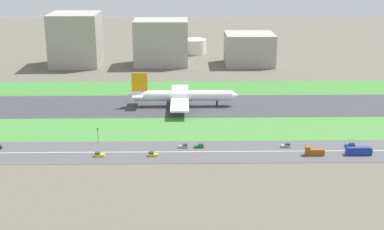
{
  "coord_description": "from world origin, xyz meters",
  "views": [
    {
      "loc": [
        -7.34,
        -302.19,
        89.75
      ],
      "look_at": [
        -2.97,
        -36.5,
        6.0
      ],
      "focal_mm": 50.8,
      "sensor_mm": 36.0,
      "label": 1
    }
  ],
  "objects_px": {
    "office_tower": "(249,49)",
    "fuel_tank_west": "(194,46)",
    "car_0": "(153,154)",
    "traffic_light": "(98,134)",
    "car_6": "(286,145)",
    "bus_0": "(359,151)",
    "car_2": "(200,146)",
    "car_5": "(350,145)",
    "airliner": "(180,96)",
    "truck_0": "(314,152)",
    "terminal_building": "(76,39)",
    "car_1": "(99,155)",
    "car_4": "(184,146)",
    "hangar_building": "(161,42)"
  },
  "relations": [
    {
      "from": "car_0",
      "to": "hangar_building",
      "type": "distance_m",
      "value": 192.74
    },
    {
      "from": "car_1",
      "to": "car_4",
      "type": "relative_size",
      "value": 1.0
    },
    {
      "from": "car_1",
      "to": "airliner",
      "type": "bearing_deg",
      "value": -114.6
    },
    {
      "from": "car_4",
      "to": "office_tower",
      "type": "distance_m",
      "value": 189.4
    },
    {
      "from": "traffic_light",
      "to": "office_tower",
      "type": "xyz_separation_m",
      "value": [
        91.89,
        174.01,
        7.82
      ]
    },
    {
      "from": "bus_0",
      "to": "traffic_light",
      "type": "xyz_separation_m",
      "value": [
        -118.49,
        17.99,
        2.47
      ]
    },
    {
      "from": "car_5",
      "to": "truck_0",
      "type": "relative_size",
      "value": 0.52
    },
    {
      "from": "car_1",
      "to": "truck_0",
      "type": "bearing_deg",
      "value": 180.0
    },
    {
      "from": "car_0",
      "to": "car_2",
      "type": "height_order",
      "value": "same"
    },
    {
      "from": "airliner",
      "to": "hangar_building",
      "type": "height_order",
      "value": "hangar_building"
    },
    {
      "from": "hangar_building",
      "to": "airliner",
      "type": "bearing_deg",
      "value": -82.36
    },
    {
      "from": "truck_0",
      "to": "car_1",
      "type": "bearing_deg",
      "value": -0.0
    },
    {
      "from": "car_6",
      "to": "hangar_building",
      "type": "bearing_deg",
      "value": 109.54
    },
    {
      "from": "car_2",
      "to": "fuel_tank_west",
      "type": "height_order",
      "value": "fuel_tank_west"
    },
    {
      "from": "car_2",
      "to": "terminal_building",
      "type": "xyz_separation_m",
      "value": [
        -90.02,
        182.0,
        19.06
      ]
    },
    {
      "from": "car_0",
      "to": "hangar_building",
      "type": "bearing_deg",
      "value": -89.03
    },
    {
      "from": "bus_0",
      "to": "car_1",
      "type": "distance_m",
      "value": 115.45
    },
    {
      "from": "car_0",
      "to": "traffic_light",
      "type": "height_order",
      "value": "traffic_light"
    },
    {
      "from": "car_4",
      "to": "hangar_building",
      "type": "bearing_deg",
      "value": 95.39
    },
    {
      "from": "traffic_light",
      "to": "bus_0",
      "type": "bearing_deg",
      "value": -8.63
    },
    {
      "from": "car_5",
      "to": "office_tower",
      "type": "relative_size",
      "value": 0.12
    },
    {
      "from": "car_1",
      "to": "fuel_tank_west",
      "type": "xyz_separation_m",
      "value": [
        47.12,
        237.0,
        5.18
      ]
    },
    {
      "from": "bus_0",
      "to": "car_2",
      "type": "height_order",
      "value": "bus_0"
    },
    {
      "from": "terminal_building",
      "to": "hangar_building",
      "type": "distance_m",
      "value": 65.65
    },
    {
      "from": "car_6",
      "to": "office_tower",
      "type": "relative_size",
      "value": 0.12
    },
    {
      "from": "car_0",
      "to": "bus_0",
      "type": "relative_size",
      "value": 0.38
    },
    {
      "from": "car_0",
      "to": "bus_0",
      "type": "height_order",
      "value": "bus_0"
    },
    {
      "from": "fuel_tank_west",
      "to": "car_6",
      "type": "bearing_deg",
      "value": -80.52
    },
    {
      "from": "office_tower",
      "to": "fuel_tank_west",
      "type": "xyz_separation_m",
      "value": [
        -41.72,
        45.0,
        -6.01
      ]
    },
    {
      "from": "truck_0",
      "to": "office_tower",
      "type": "distance_m",
      "value": 192.4
    },
    {
      "from": "airliner",
      "to": "car_1",
      "type": "height_order",
      "value": "airliner"
    },
    {
      "from": "car_6",
      "to": "car_2",
      "type": "height_order",
      "value": "same"
    },
    {
      "from": "car_2",
      "to": "car_4",
      "type": "relative_size",
      "value": 1.0
    },
    {
      "from": "car_6",
      "to": "office_tower",
      "type": "bearing_deg",
      "value": 88.8
    },
    {
      "from": "car_5",
      "to": "car_1",
      "type": "distance_m",
      "value": 115.26
    },
    {
      "from": "car_0",
      "to": "car_2",
      "type": "relative_size",
      "value": 1.0
    },
    {
      "from": "car_6",
      "to": "car_1",
      "type": "bearing_deg",
      "value": -173.29
    },
    {
      "from": "bus_0",
      "to": "car_6",
      "type": "bearing_deg",
      "value": -18.19
    },
    {
      "from": "traffic_light",
      "to": "office_tower",
      "type": "bearing_deg",
      "value": 62.16
    },
    {
      "from": "car_6",
      "to": "car_5",
      "type": "bearing_deg",
      "value": 0.0
    },
    {
      "from": "car_0",
      "to": "office_tower",
      "type": "height_order",
      "value": "office_tower"
    },
    {
      "from": "car_5",
      "to": "truck_0",
      "type": "bearing_deg",
      "value": -152.59
    },
    {
      "from": "car_2",
      "to": "airliner",
      "type": "bearing_deg",
      "value": 97.65
    },
    {
      "from": "airliner",
      "to": "truck_0",
      "type": "height_order",
      "value": "airliner"
    },
    {
      "from": "car_0",
      "to": "car_5",
      "type": "height_order",
      "value": "same"
    },
    {
      "from": "car_6",
      "to": "car_2",
      "type": "bearing_deg",
      "value": 180.0
    },
    {
      "from": "airliner",
      "to": "car_1",
      "type": "relative_size",
      "value": 14.77
    },
    {
      "from": "car_2",
      "to": "traffic_light",
      "type": "xyz_separation_m",
      "value": [
        -47.9,
        7.99,
        3.37
      ]
    },
    {
      "from": "bus_0",
      "to": "car_4",
      "type": "height_order",
      "value": "bus_0"
    },
    {
      "from": "car_5",
      "to": "car_4",
      "type": "xyz_separation_m",
      "value": [
        -77.22,
        0.0,
        0.0
      ]
    }
  ]
}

